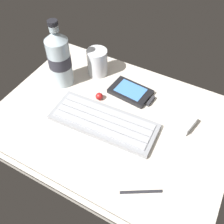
{
  "coord_description": "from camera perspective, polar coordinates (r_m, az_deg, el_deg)",
  "views": [
    {
      "loc": [
        21.62,
        -39.58,
        55.09
      ],
      "look_at": [
        0.0,
        0.0,
        3.0
      ],
      "focal_mm": 41.36,
      "sensor_mm": 36.0,
      "label": 1
    }
  ],
  "objects": [
    {
      "name": "trackball_mouse",
      "position": [
        0.76,
        -2.84,
        3.49
      ],
      "size": [
        2.2,
        2.2,
        2.2
      ],
      "primitive_type": "sphere",
      "color": "red",
      "rests_on": "ground_plane"
    },
    {
      "name": "charger_block",
      "position": [
        0.72,
        14.85,
        -1.87
      ],
      "size": [
        7.98,
        6.89,
        2.4
      ],
      "primitive_type": "cube",
      "rotation": [
        0.0,
        0.0,
        -0.2
      ],
      "color": "silver",
      "rests_on": "ground_plane"
    },
    {
      "name": "water_bottle",
      "position": [
        0.78,
        -11.59,
        11.58
      ],
      "size": [
        6.73,
        6.73,
        20.8
      ],
      "color": "silver",
      "rests_on": "ground_plane"
    },
    {
      "name": "keyboard",
      "position": [
        0.7,
        -1.88,
        -2.12
      ],
      "size": [
        29.5,
        12.39,
        1.7
      ],
      "color": "#93969B",
      "rests_on": "ground_plane"
    },
    {
      "name": "ground_plane",
      "position": [
        0.72,
        -0.09,
        -2.2
      ],
      "size": [
        64.0,
        48.0,
        2.8
      ],
      "color": "beige"
    },
    {
      "name": "juice_cup",
      "position": [
        0.83,
        -3.25,
        10.74
      ],
      "size": [
        6.4,
        6.4,
        8.5
      ],
      "color": "silver",
      "rests_on": "ground_plane"
    },
    {
      "name": "handheld_device",
      "position": [
        0.77,
        4.52,
        4.36
      ],
      "size": [
        13.29,
        8.71,
        1.5
      ],
      "color": "black",
      "rests_on": "ground_plane"
    },
    {
      "name": "stylus_pen",
      "position": [
        0.6,
        6.44,
        -17.01
      ],
      "size": [
        8.53,
        5.45,
        0.7
      ],
      "primitive_type": "cylinder",
      "rotation": [
        0.0,
        1.57,
        0.54
      ],
      "color": "#26262B",
      "rests_on": "ground_plane"
    }
  ]
}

